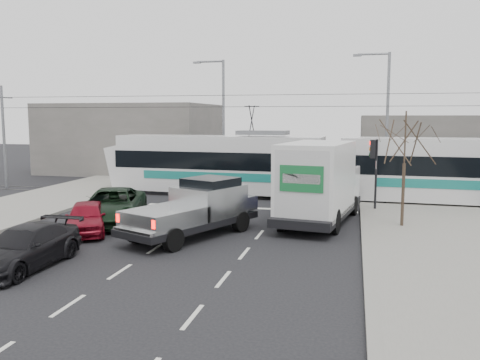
% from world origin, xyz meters
% --- Properties ---
extents(ground, '(120.00, 120.00, 0.00)m').
position_xyz_m(ground, '(0.00, 0.00, 0.00)').
color(ground, black).
rests_on(ground, ground).
extents(sidewalk_right, '(6.00, 60.00, 0.15)m').
position_xyz_m(sidewalk_right, '(9.00, 0.00, 0.07)').
color(sidewalk_right, gray).
rests_on(sidewalk_right, ground).
extents(rails, '(60.00, 1.60, 0.03)m').
position_xyz_m(rails, '(0.00, 10.00, 0.01)').
color(rails, '#33302D').
rests_on(rails, ground).
extents(building_left, '(14.00, 10.00, 6.00)m').
position_xyz_m(building_left, '(-14.00, 22.00, 3.00)').
color(building_left, slate).
rests_on(building_left, ground).
extents(building_right, '(12.00, 10.00, 5.00)m').
position_xyz_m(building_right, '(12.00, 24.00, 2.50)').
color(building_right, slate).
rests_on(building_right, ground).
extents(bare_tree, '(2.40, 2.40, 5.00)m').
position_xyz_m(bare_tree, '(7.60, 2.50, 3.79)').
color(bare_tree, '#47382B').
rests_on(bare_tree, ground).
extents(traffic_signal, '(0.44, 0.44, 3.60)m').
position_xyz_m(traffic_signal, '(6.47, 6.50, 2.74)').
color(traffic_signal, black).
rests_on(traffic_signal, ground).
extents(street_lamp_near, '(2.38, 0.25, 9.00)m').
position_xyz_m(street_lamp_near, '(7.31, 14.00, 5.11)').
color(street_lamp_near, slate).
rests_on(street_lamp_near, ground).
extents(street_lamp_far, '(2.38, 0.25, 9.00)m').
position_xyz_m(street_lamp_far, '(-4.19, 16.00, 5.11)').
color(street_lamp_far, slate).
rests_on(street_lamp_far, ground).
extents(catenary, '(60.00, 0.20, 7.00)m').
position_xyz_m(catenary, '(0.00, 10.00, 3.88)').
color(catenary, black).
rests_on(catenary, ground).
extents(tram, '(27.20, 4.33, 5.53)m').
position_xyz_m(tram, '(4.18, 9.79, 1.96)').
color(tram, silver).
rests_on(tram, ground).
extents(silver_pickup, '(4.64, 6.72, 2.33)m').
position_xyz_m(silver_pickup, '(-0.78, -0.66, 1.16)').
color(silver_pickup, black).
rests_on(silver_pickup, ground).
extents(box_truck, '(3.76, 7.83, 3.76)m').
position_xyz_m(box_truck, '(3.96, 2.94, 1.86)').
color(box_truck, black).
rests_on(box_truck, ground).
extents(navy_pickup, '(2.60, 5.38, 2.18)m').
position_xyz_m(navy_pickup, '(3.05, 2.86, 1.07)').
color(navy_pickup, black).
rests_on(navy_pickup, ground).
extents(green_car, '(4.11, 6.18, 1.58)m').
position_xyz_m(green_car, '(-5.42, 0.90, 0.79)').
color(green_car, black).
rests_on(green_car, ground).
extents(red_car, '(3.10, 4.28, 1.36)m').
position_xyz_m(red_car, '(-5.49, -1.31, 0.68)').
color(red_car, maroon).
rests_on(red_car, ground).
extents(dark_car, '(1.97, 4.69, 1.35)m').
position_xyz_m(dark_car, '(-4.91, -6.28, 0.68)').
color(dark_car, black).
rests_on(dark_car, ground).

